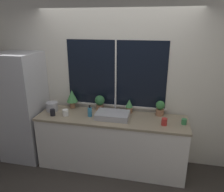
{
  "coord_description": "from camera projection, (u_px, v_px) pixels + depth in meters",
  "views": [
    {
      "loc": [
        0.67,
        -2.73,
        2.29
      ],
      "look_at": [
        0.01,
        0.31,
        1.23
      ],
      "focal_mm": 35.0,
      "sensor_mm": 36.0,
      "label": 1
    }
  ],
  "objects": [
    {
      "name": "counter",
      "position": [
        111.0,
        142.0,
        3.54
      ],
      "size": [
        2.34,
        0.65,
        0.88
      ],
      "color": "white",
      "rests_on": "ground_plane"
    },
    {
      "name": "potted_plant_center_right",
      "position": [
        129.0,
        106.0,
        3.54
      ],
      "size": [
        0.12,
        0.12,
        0.23
      ],
      "color": "#9E6B4C",
      "rests_on": "counter"
    },
    {
      "name": "mug_green",
      "position": [
        184.0,
        122.0,
        3.16
      ],
      "size": [
        0.07,
        0.07,
        0.08
      ],
      "color": "#38844C",
      "rests_on": "counter"
    },
    {
      "name": "potted_plant_far_right",
      "position": [
        160.0,
        108.0,
        3.44
      ],
      "size": [
        0.14,
        0.14,
        0.24
      ],
      "color": "#9E6B4C",
      "rests_on": "counter"
    },
    {
      "name": "soap_bottle",
      "position": [
        90.0,
        112.0,
        3.41
      ],
      "size": [
        0.07,
        0.07,
        0.18
      ],
      "color": "teal",
      "rests_on": "counter"
    },
    {
      "name": "refrigerator",
      "position": [
        23.0,
        107.0,
        3.72
      ],
      "size": [
        0.67,
        0.69,
        1.83
      ],
      "color": "#B7B7BC",
      "rests_on": "ground_plane"
    },
    {
      "name": "mug_white",
      "position": [
        65.0,
        113.0,
        3.44
      ],
      "size": [
        0.09,
        0.09,
        0.1
      ],
      "color": "white",
      "rests_on": "counter"
    },
    {
      "name": "sink",
      "position": [
        113.0,
        115.0,
        3.37
      ],
      "size": [
        0.51,
        0.38,
        0.25
      ],
      "color": "#ADADB2",
      "rests_on": "counter"
    },
    {
      "name": "mug_red",
      "position": [
        164.0,
        122.0,
        3.13
      ],
      "size": [
        0.08,
        0.08,
        0.1
      ],
      "color": "#B72D28",
      "rests_on": "counter"
    },
    {
      "name": "wall_left",
      "position": [
        27.0,
        67.0,
        4.79
      ],
      "size": [
        0.06,
        7.0,
        2.7
      ],
      "color": "silver",
      "rests_on": "ground_plane"
    },
    {
      "name": "ground_plane",
      "position": [
        107.0,
        177.0,
        3.4
      ],
      "size": [
        14.0,
        14.0,
        0.0
      ],
      "primitive_type": "plane",
      "color": "#38332D"
    },
    {
      "name": "mug_black",
      "position": [
        53.0,
        112.0,
        3.45
      ],
      "size": [
        0.08,
        0.08,
        0.1
      ],
      "color": "black",
      "rests_on": "counter"
    },
    {
      "name": "potted_plant_center_left",
      "position": [
        100.0,
        102.0,
        3.63
      ],
      "size": [
        0.16,
        0.16,
        0.26
      ],
      "color": "#9E6B4C",
      "rests_on": "counter"
    },
    {
      "name": "wall_back",
      "position": [
        116.0,
        82.0,
        3.61
      ],
      "size": [
        8.0,
        0.09,
        2.7
      ],
      "color": "silver",
      "rests_on": "ground_plane"
    },
    {
      "name": "kettle",
      "position": [
        52.0,
        106.0,
        3.62
      ],
      "size": [
        0.19,
        0.19,
        0.16
      ],
      "color": "#B2B2B7",
      "rests_on": "counter"
    },
    {
      "name": "potted_plant_far_left",
      "position": [
        72.0,
        97.0,
        3.71
      ],
      "size": [
        0.19,
        0.19,
        0.32
      ],
      "color": "#9E6B4C",
      "rests_on": "counter"
    }
  ]
}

